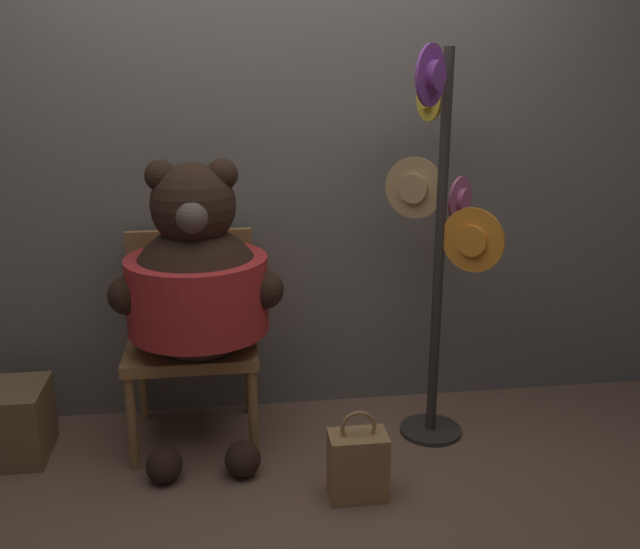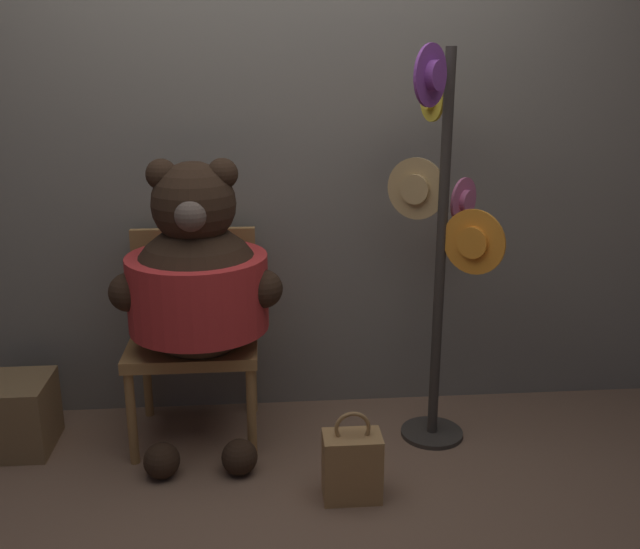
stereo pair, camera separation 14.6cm
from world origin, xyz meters
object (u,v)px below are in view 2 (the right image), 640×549
object	(u,v)px
chair	(194,325)
hat_display_rack	(441,230)
teddy_bear	(198,283)
handbag_on_ground	(352,465)

from	to	relation	value
chair	hat_display_rack	distance (m)	1.16
teddy_bear	handbag_on_ground	world-z (taller)	teddy_bear
chair	hat_display_rack	xyz separation A→B (m)	(1.06, -0.17, 0.46)
chair	handbag_on_ground	size ratio (longest dim) A/B	2.48
chair	handbag_on_ground	world-z (taller)	chair
teddy_bear	handbag_on_ground	size ratio (longest dim) A/B	3.44
hat_display_rack	handbag_on_ground	bearing A→B (deg)	-133.19
teddy_bear	hat_display_rack	distance (m)	1.04
chair	teddy_bear	xyz separation A→B (m)	(0.04, -0.16, 0.24)
teddy_bear	hat_display_rack	size ratio (longest dim) A/B	0.74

